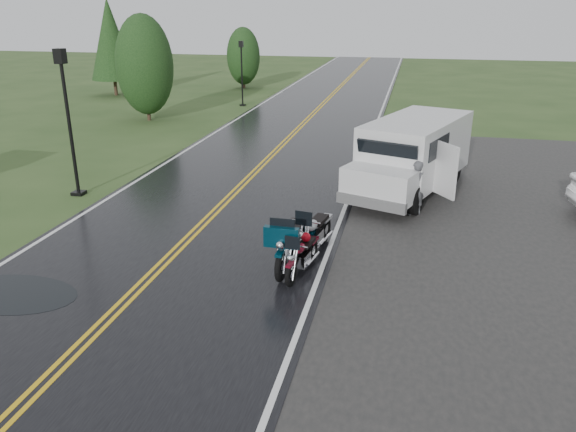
{
  "coord_description": "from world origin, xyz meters",
  "views": [
    {
      "loc": [
        5.63,
        -10.72,
        5.9
      ],
      "look_at": [
        2.8,
        2.0,
        1.0
      ],
      "focal_mm": 35.0,
      "sensor_mm": 36.0,
      "label": 1
    }
  ],
  "objects": [
    {
      "name": "lamp_post_far_left",
      "position": [
        -4.84,
        23.21,
        1.98
      ],
      "size": [
        0.34,
        0.34,
        3.95
      ],
      "primitive_type": null,
      "color": "black",
      "rests_on": "ground"
    },
    {
      "name": "motorcycle_silver",
      "position": [
        3.32,
        1.17,
        0.67
      ],
      "size": [
        1.21,
        2.39,
        1.35
      ],
      "primitive_type": null,
      "rotation": [
        0.0,
        0.0,
        -0.17
      ],
      "color": "#ACADB4",
      "rests_on": "ground"
    },
    {
      "name": "lamp_post_near_left",
      "position": [
        -5.02,
        5.07,
        2.37
      ],
      "size": [
        0.41,
        0.41,
        4.73
      ],
      "primitive_type": null,
      "color": "black",
      "rests_on": "ground"
    },
    {
      "name": "ground",
      "position": [
        0.0,
        0.0,
        0.0
      ],
      "size": [
        120.0,
        120.0,
        0.0
      ],
      "primitive_type": "plane",
      "color": "#2D471E",
      "rests_on": "ground"
    },
    {
      "name": "tree_left_mid",
      "position": [
        -8.48,
        17.56,
        2.38
      ],
      "size": [
        3.04,
        3.04,
        4.75
      ],
      "primitive_type": null,
      "color": "#1E3D19",
      "rests_on": "ground"
    },
    {
      "name": "motorcycle_teal",
      "position": [
        3.01,
        0.33,
        0.74
      ],
      "size": [
        0.98,
        2.52,
        1.47
      ],
      "primitive_type": null,
      "rotation": [
        0.0,
        0.0,
        -0.03
      ],
      "color": "#042532",
      "rests_on": "ground"
    },
    {
      "name": "van_white",
      "position": [
        4.08,
        6.16,
        1.24
      ],
      "size": [
        4.37,
        6.72,
        2.47
      ],
      "primitive_type": null,
      "rotation": [
        0.0,
        0.0,
        -0.35
      ],
      "color": "silver",
      "rests_on": "ground"
    },
    {
      "name": "person_at_van",
      "position": [
        5.88,
        5.49,
        0.83
      ],
      "size": [
        0.72,
        0.65,
        1.66
      ],
      "primitive_type": "imported",
      "rotation": [
        0.0,
        0.0,
        3.69
      ],
      "color": "#444549",
      "rests_on": "ground"
    },
    {
      "name": "road",
      "position": [
        0.0,
        10.0,
        0.02
      ],
      "size": [
        8.0,
        100.0,
        0.04
      ],
      "primitive_type": "cube",
      "color": "black",
      "rests_on": "ground"
    },
    {
      "name": "pine_left_far",
      "position": [
        -14.8,
        25.53,
        3.14
      ],
      "size": [
        3.01,
        3.01,
        6.27
      ],
      "primitive_type": null,
      "color": "#1E3D19",
      "rests_on": "ground"
    },
    {
      "name": "tree_left_far",
      "position": [
        -7.07,
        30.95,
        1.9
      ],
      "size": [
        2.47,
        2.47,
        3.8
      ],
      "primitive_type": null,
      "color": "#1E3D19",
      "rests_on": "ground"
    },
    {
      "name": "motorcycle_red",
      "position": [
        3.28,
        0.14,
        0.57
      ],
      "size": [
        0.99,
        2.01,
        1.14
      ],
      "primitive_type": null,
      "rotation": [
        0.0,
        0.0,
        -0.16
      ],
      "color": "#600A1A",
      "rests_on": "ground"
    }
  ]
}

